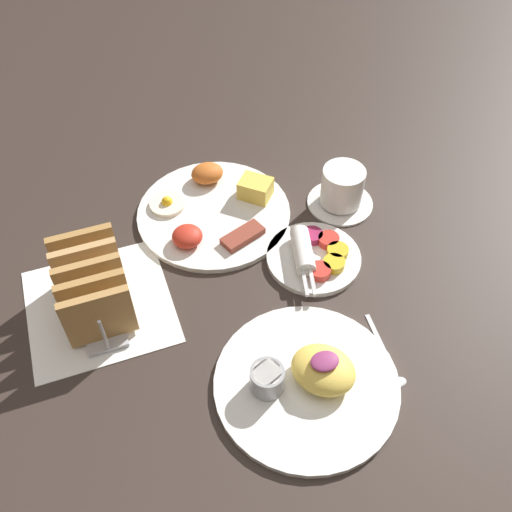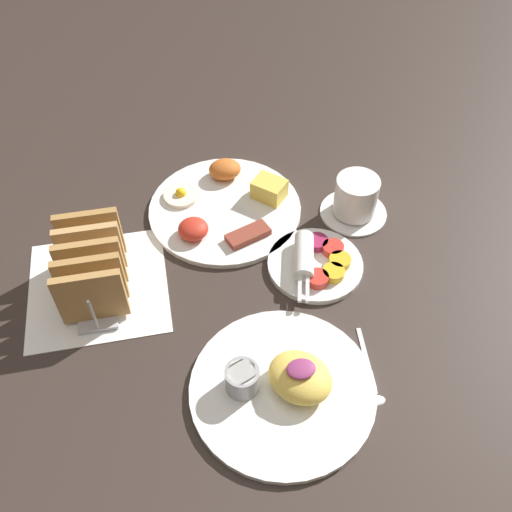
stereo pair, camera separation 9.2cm
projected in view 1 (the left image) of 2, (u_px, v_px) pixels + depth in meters
name	position (u px, v px, depth m)	size (l,w,h in m)	color
ground_plane	(230.00, 300.00, 0.90)	(3.00, 3.00, 0.00)	#332823
napkin_flat	(100.00, 306.00, 0.89)	(0.22, 0.22, 0.00)	white
plate_breakfast	(214.00, 209.00, 1.02)	(0.27, 0.27, 0.05)	white
plate_condiments	(314.00, 255.00, 0.95)	(0.16, 0.17, 0.04)	white
plate_foreground	(307.00, 379.00, 0.80)	(0.26, 0.26, 0.06)	white
toast_rack	(93.00, 286.00, 0.86)	(0.10, 0.18, 0.10)	#B7B7BC
coffee_cup	(342.00, 189.00, 1.02)	(0.12, 0.12, 0.08)	white
teaspoon	(390.00, 362.00, 0.83)	(0.03, 0.13, 0.01)	silver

